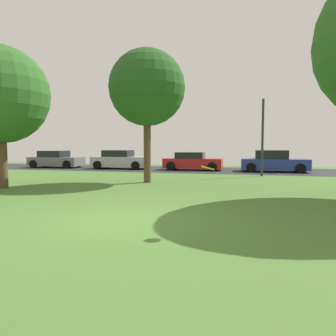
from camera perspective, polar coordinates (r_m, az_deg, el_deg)
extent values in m
plane|color=#47702D|center=(7.63, -9.26, -9.40)|extent=(44.00, 44.00, 0.00)
cube|color=#28282B|center=(23.05, 6.97, -0.35)|extent=(44.00, 6.40, 0.01)
cylinder|color=brown|center=(15.05, -3.83, 3.80)|extent=(0.35, 0.35, 3.40)
sphere|color=#23511E|center=(15.30, -3.88, 14.51)|extent=(3.65, 3.65, 3.65)
cylinder|color=brown|center=(14.75, -28.18, 1.69)|extent=(0.42, 0.42, 2.56)
cylinder|color=yellow|center=(6.37, 7.29, 0.02)|extent=(0.35, 0.35, 0.09)
cube|color=slate|center=(27.14, -19.80, 1.16)|extent=(4.36, 1.77, 0.71)
cube|color=black|center=(27.24, -20.21, 2.46)|extent=(2.09, 1.56, 0.52)
cylinder|color=black|center=(27.08, -16.06, 0.85)|extent=(0.64, 0.22, 0.64)
cylinder|color=black|center=(25.57, -18.08, 0.62)|extent=(0.64, 0.22, 0.64)
cylinder|color=black|center=(28.75, -21.31, 0.91)|extent=(0.64, 0.22, 0.64)
cylinder|color=black|center=(27.33, -23.48, 0.70)|extent=(0.64, 0.22, 0.64)
cube|color=#B7B7BC|center=(24.44, -8.66, 1.15)|extent=(4.41, 1.76, 0.79)
cube|color=black|center=(24.51, -9.15, 2.66)|extent=(2.12, 1.55, 0.50)
cylinder|color=black|center=(24.72, -4.55, 0.70)|extent=(0.64, 0.22, 0.64)
cylinder|color=black|center=(23.07, -5.98, 0.45)|extent=(0.64, 0.22, 0.64)
cylinder|color=black|center=(25.89, -11.03, 0.79)|extent=(0.64, 0.22, 0.64)
cylinder|color=black|center=(24.32, -12.82, 0.55)|extent=(0.64, 0.22, 0.64)
cube|color=#B21E1E|center=(22.93, 4.63, 0.89)|extent=(4.25, 1.71, 0.70)
cube|color=black|center=(22.94, 4.11, 2.34)|extent=(2.04, 1.50, 0.46)
cylinder|color=black|center=(23.58, 8.54, 0.50)|extent=(0.64, 0.22, 0.64)
cylinder|color=black|center=(21.89, 8.08, 0.24)|extent=(0.64, 0.22, 0.64)
cylinder|color=black|center=(24.07, 1.48, 0.62)|extent=(0.64, 0.22, 0.64)
cylinder|color=black|center=(22.41, 0.50, 0.37)|extent=(0.64, 0.22, 0.64)
cube|color=#233893|center=(22.59, 18.94, 0.67)|extent=(4.43, 1.85, 0.73)
cube|color=black|center=(22.55, 18.42, 2.36)|extent=(2.12, 1.63, 0.60)
cylinder|color=black|center=(23.69, 22.49, 0.25)|extent=(0.64, 0.22, 0.64)
cylinder|color=black|center=(21.86, 23.16, -0.06)|extent=(0.64, 0.22, 0.64)
cylinder|color=black|center=(23.46, 14.98, 0.39)|extent=(0.64, 0.22, 0.64)
cylinder|color=black|center=(21.61, 15.02, 0.09)|extent=(0.64, 0.22, 0.64)
cylinder|color=#2D2D33|center=(19.00, 16.95, 5.35)|extent=(0.14, 0.14, 4.50)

